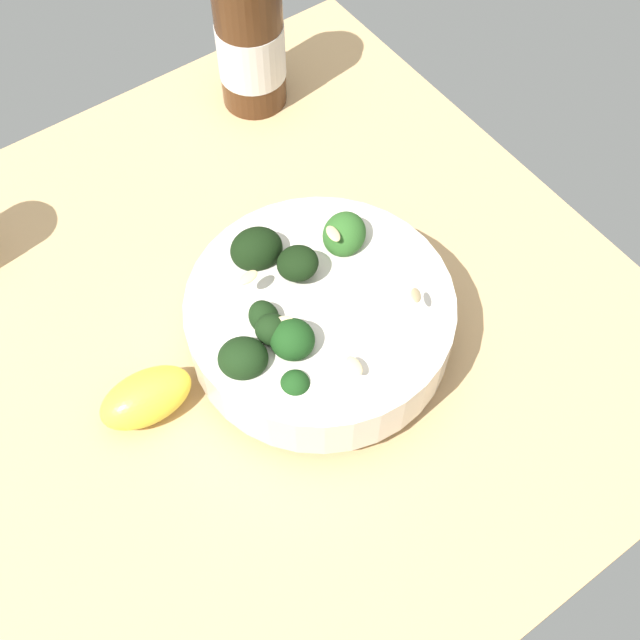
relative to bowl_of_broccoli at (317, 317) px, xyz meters
The scene contains 4 objects.
ground_plane 8.89cm from the bowl_of_broccoli, 129.84° to the left, with size 68.25×68.25×3.55cm, color tan.
bowl_of_broccoli is the anchor object (origin of this frame).
lemon_wedge 15.92cm from the bowl_of_broccoli, 168.70° to the left, with size 8.11×4.69×4.10cm, color yellow.
bottle_short 32.57cm from the bowl_of_broccoli, 66.79° to the left, with size 7.17×7.17×17.65cm.
Camera 1 is at (-17.06, -34.78, 62.49)cm, focal length 45.08 mm.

